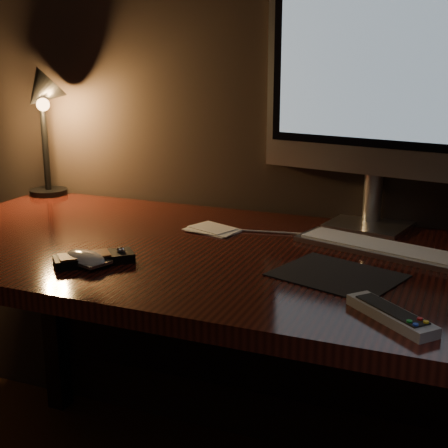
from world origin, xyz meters
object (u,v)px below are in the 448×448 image
at_px(monitor, 378,80).
at_px(keyboard, 385,249).
at_px(mouse, 85,260).
at_px(desk, 235,293).
at_px(desk_lamp, 42,111).
at_px(tv_remote, 391,315).
at_px(media_remote, 94,258).

relative_size(monitor, keyboard, 1.51).
bearing_deg(keyboard, mouse, -132.89).
height_order(desk, desk_lamp, desk_lamp).
distance_m(desk, tv_remote, 0.54).
xyz_separation_m(keyboard, desk_lamp, (-1.05, 0.17, 0.26)).
bearing_deg(desk, monitor, 43.83).
distance_m(desk, media_remote, 0.37).
xyz_separation_m(monitor, mouse, (-0.50, -0.54, -0.36)).
relative_size(mouse, desk_lamp, 0.28).
height_order(mouse, media_remote, media_remote).
distance_m(desk, keyboard, 0.37).
xyz_separation_m(desk, tv_remote, (0.40, -0.32, 0.14)).
distance_m(mouse, media_remote, 0.02).
height_order(desk, media_remote, media_remote).
relative_size(desk, monitor, 2.56).
bearing_deg(media_remote, mouse, -167.97).
relative_size(monitor, desk_lamp, 1.58).
distance_m(monitor, media_remote, 0.80).
bearing_deg(monitor, tv_remote, -65.39).
bearing_deg(media_remote, keyboard, -13.66).
height_order(media_remote, desk_lamp, desk_lamp).
height_order(monitor, keyboard, monitor).
relative_size(desk, mouse, 14.23).
xyz_separation_m(mouse, tv_remote, (0.64, -0.05, -0.00)).
distance_m(mouse, desk_lamp, 0.74).
height_order(monitor, tv_remote, monitor).
relative_size(mouse, media_remote, 0.69).
relative_size(media_remote, desk_lamp, 0.41).
height_order(desk, tv_remote, tv_remote).
xyz_separation_m(desk, monitor, (0.27, 0.26, 0.50)).
xyz_separation_m(keyboard, media_remote, (-0.56, -0.32, 0.00)).
bearing_deg(monitor, keyboard, -59.33).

